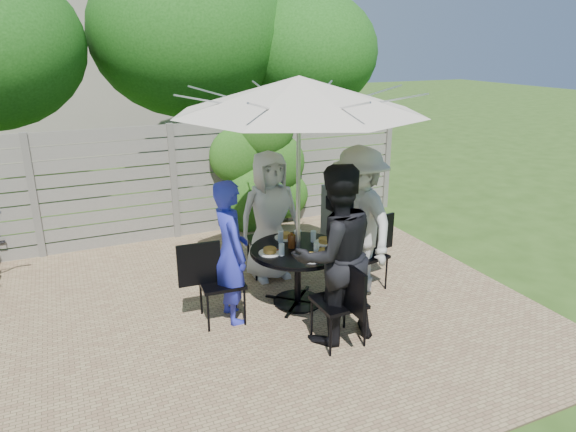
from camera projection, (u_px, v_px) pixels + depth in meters
name	position (u px, v px, depth m)	size (l,w,h in m)	color
backyard_envelope	(115.00, 58.00, 13.87)	(60.00, 60.00, 5.00)	#2E4A17
patio_table	(298.00, 265.00, 6.09)	(1.13, 1.13, 0.73)	black
umbrella	(299.00, 95.00, 5.45)	(2.84, 2.84, 2.69)	silver
chair_back	(266.00, 253.00, 6.99)	(0.52, 0.74, 0.99)	black
person_back	(270.00, 216.00, 6.68)	(0.85, 0.55, 1.73)	silver
chair_left	(221.00, 298.00, 5.77)	(0.73, 0.51, 0.99)	black
person_left	(231.00, 252.00, 5.65)	(0.60, 0.39, 1.65)	#2B31BA
chair_front	(339.00, 319.00, 5.33)	(0.48, 0.71, 0.98)	black
person_front	(334.00, 255.00, 5.24)	(0.93, 0.73, 1.92)	black
chair_right	(365.00, 268.00, 6.56)	(0.72, 0.53, 0.95)	black
person_right	(359.00, 221.00, 6.29)	(1.21, 0.70, 1.87)	#AEADA9
plate_back	(285.00, 236.00, 6.32)	(0.26, 0.26, 0.06)	white
plate_left	(270.00, 251.00, 5.87)	(0.26, 0.26, 0.06)	white
plate_front	(312.00, 257.00, 5.70)	(0.26, 0.26, 0.06)	white
plate_right	(325.00, 241.00, 6.16)	(0.26, 0.26, 0.06)	white
plate_extra	(324.00, 253.00, 5.83)	(0.24, 0.24, 0.06)	white
glass_back	(281.00, 237.00, 6.18)	(0.07, 0.07, 0.14)	silver
glass_left	(282.00, 249.00, 5.80)	(0.07, 0.07, 0.14)	silver
glass_front	(316.00, 249.00, 5.82)	(0.07, 0.07, 0.14)	silver
glass_right	(313.00, 236.00, 6.19)	(0.07, 0.07, 0.14)	silver
syrup_jug	(292.00, 241.00, 6.01)	(0.09, 0.09, 0.16)	#59280C
coffee_cup	(297.00, 236.00, 6.23)	(0.08, 0.08, 0.12)	#C6B293
bbq_grill	(347.00, 214.00, 7.55)	(0.75, 0.63, 1.36)	slate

